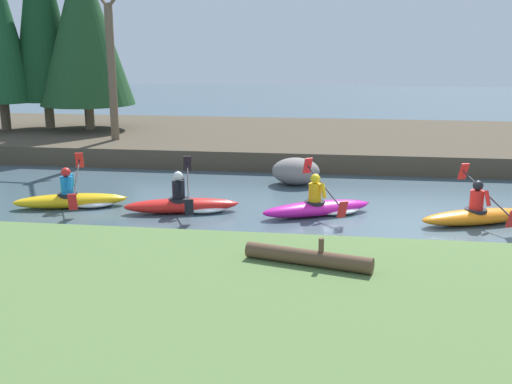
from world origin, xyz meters
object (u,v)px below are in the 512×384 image
object	(u,v)px
kayaker_trailing	(186,204)
boulder_midstream	(296,171)
driftwood_log	(308,257)
kayaker_middle	(321,207)
kayaker_lead	(478,214)
kayaker_far_back	(75,199)

from	to	relation	value
kayaker_trailing	boulder_midstream	size ratio (longest dim) A/B	2.04
boulder_midstream	driftwood_log	bearing A→B (deg)	-84.60
kayaker_middle	kayaker_lead	bearing A→B (deg)	-31.15
kayaker_middle	kayaker_trailing	world-z (taller)	same
kayaker_far_back	kayaker_lead	bearing A→B (deg)	-18.58
kayaker_lead	driftwood_log	size ratio (longest dim) A/B	1.42
kayaker_middle	kayaker_trailing	bearing A→B (deg)	156.51
kayaker_lead	kayaker_far_back	size ratio (longest dim) A/B	0.99
kayaker_lead	kayaker_far_back	distance (m)	9.55
kayaker_lead	boulder_midstream	distance (m)	5.46
kayaker_lead	driftwood_log	xyz separation A→B (m)	(-3.54, -5.04, 0.65)
kayaker_trailing	boulder_midstream	xyz separation A→B (m)	(2.38, 3.29, 0.19)
kayaker_trailing	boulder_midstream	world-z (taller)	kayaker_trailing
kayaker_middle	driftwood_log	xyz separation A→B (m)	(-0.04, -5.28, 0.67)
kayaker_lead	kayaker_middle	distance (m)	3.52
kayaker_trailing	driftwood_log	world-z (taller)	kayaker_trailing
kayaker_trailing	kayaker_middle	bearing A→B (deg)	-11.16
kayaker_middle	driftwood_log	bearing A→B (deg)	-117.64
kayaker_middle	driftwood_log	size ratio (longest dim) A/B	1.39
boulder_midstream	driftwood_log	world-z (taller)	driftwood_log
driftwood_log	kayaker_lead	bearing A→B (deg)	69.51
kayaker_trailing	driftwood_log	size ratio (longest dim) A/B	1.44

